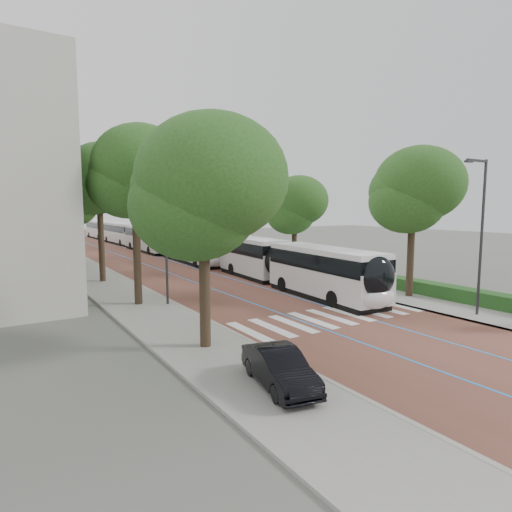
{
  "coord_description": "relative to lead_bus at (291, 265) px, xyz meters",
  "views": [
    {
      "loc": [
        -14.77,
        -15.36,
        5.78
      ],
      "look_at": [
        0.67,
        9.08,
        2.4
      ],
      "focal_mm": 30.0,
      "sensor_mm": 36.0,
      "label": 1
    }
  ],
  "objects": [
    {
      "name": "ground",
      "position": [
        -3.27,
        -8.55,
        -1.63
      ],
      "size": [
        160.0,
        160.0,
        0.0
      ],
      "primitive_type": "plane",
      "color": "#51544C",
      "rests_on": "ground"
    },
    {
      "name": "road",
      "position": [
        -3.27,
        31.45,
        -1.62
      ],
      "size": [
        11.0,
        140.0,
        0.02
      ],
      "primitive_type": "cube",
      "color": "brown",
      "rests_on": "ground"
    },
    {
      "name": "sidewalk_left",
      "position": [
        -10.77,
        31.45,
        -1.57
      ],
      "size": [
        4.0,
        140.0,
        0.12
      ],
      "primitive_type": "cube",
      "color": "gray",
      "rests_on": "ground"
    },
    {
      "name": "sidewalk_right",
      "position": [
        4.23,
        31.45,
        -1.57
      ],
      "size": [
        4.0,
        140.0,
        0.12
      ],
      "primitive_type": "cube",
      "color": "gray",
      "rests_on": "ground"
    },
    {
      "name": "kerb_left",
      "position": [
        -8.87,
        31.45,
        -1.57
      ],
      "size": [
        0.2,
        140.0,
        0.14
      ],
      "primitive_type": "cube",
      "color": "gray",
      "rests_on": "ground"
    },
    {
      "name": "kerb_right",
      "position": [
        2.33,
        31.45,
        -1.57
      ],
      "size": [
        0.2,
        140.0,
        0.14
      ],
      "primitive_type": "cube",
      "color": "gray",
      "rests_on": "ground"
    },
    {
      "name": "zebra_crossing",
      "position": [
        -3.07,
        -7.55,
        -1.6
      ],
      "size": [
        10.55,
        3.6,
        0.01
      ],
      "color": "silver",
      "rests_on": "ground"
    },
    {
      "name": "lane_line_left",
      "position": [
        -4.87,
        31.45,
        -1.6
      ],
      "size": [
        0.12,
        126.0,
        0.01
      ],
      "primitive_type": "cube",
      "color": "#2A80D3",
      "rests_on": "road"
    },
    {
      "name": "lane_line_right",
      "position": [
        -1.67,
        31.45,
        -1.6
      ],
      "size": [
        0.12,
        126.0,
        0.01
      ],
      "primitive_type": "cube",
      "color": "#2A80D3",
      "rests_on": "road"
    },
    {
      "name": "hedge",
      "position": [
        5.83,
        -8.55,
        -1.11
      ],
      "size": [
        1.2,
        14.0,
        0.8
      ],
      "primitive_type": "cube",
      "color": "#174418",
      "rests_on": "sidewalk_right"
    },
    {
      "name": "streetlight_near",
      "position": [
        3.35,
        -11.55,
        3.19
      ],
      "size": [
        1.82,
        0.2,
        8.0
      ],
      "color": "#2B2B2E",
      "rests_on": "sidewalk_right"
    },
    {
      "name": "streetlight_far",
      "position": [
        3.35,
        13.45,
        3.19
      ],
      "size": [
        1.82,
        0.2,
        8.0
      ],
      "color": "#2B2B2E",
      "rests_on": "sidewalk_right"
    },
    {
      "name": "lamp_post_left",
      "position": [
        -9.37,
        -0.55,
        2.49
      ],
      "size": [
        0.14,
        0.14,
        8.0
      ],
      "primitive_type": "cylinder",
      "color": "#2B2B2E",
      "rests_on": "sidewalk_left"
    },
    {
      "name": "trees_left",
      "position": [
        -10.77,
        17.01,
        5.22
      ],
      "size": [
        5.99,
        60.94,
        10.04
      ],
      "color": "black",
      "rests_on": "ground"
    },
    {
      "name": "trees_right",
      "position": [
        4.43,
        11.55,
        4.49
      ],
      "size": [
        5.48,
        47.21,
        8.89
      ],
      "color": "black",
      "rests_on": "ground"
    },
    {
      "name": "lead_bus",
      "position": [
        0.0,
        0.0,
        0.0
      ],
      "size": [
        3.66,
        18.52,
        3.2
      ],
      "rotation": [
        0.0,
        0.0,
        -0.06
      ],
      "color": "black",
      "rests_on": "ground"
    },
    {
      "name": "bus_queued_0",
      "position": [
        -0.2,
        16.06,
        -0.0
      ],
      "size": [
        2.98,
        12.48,
        3.2
      ],
      "rotation": [
        0.0,
        0.0,
        -0.04
      ],
      "color": "silver",
      "rests_on": "ground"
    },
    {
      "name": "bus_queued_1",
      "position": [
        -0.6,
        29.01,
        -0.0
      ],
      "size": [
        2.65,
        12.42,
        3.2
      ],
      "rotation": [
        0.0,
        0.0,
        0.01
      ],
      "color": "silver",
      "rests_on": "ground"
    },
    {
      "name": "bus_queued_2",
      "position": [
        -0.57,
        42.07,
        -0.0
      ],
      "size": [
        2.89,
        12.47,
        3.2
      ],
      "rotation": [
        0.0,
        0.0,
        0.03
      ],
      "color": "silver",
      "rests_on": "ground"
    },
    {
      "name": "bus_queued_3",
      "position": [
        -0.75,
        55.23,
        -0.0
      ],
      "size": [
        2.63,
        12.42,
        3.2
      ],
      "rotation": [
        0.0,
        0.0,
        0.01
      ],
      "color": "silver",
      "rests_on": "ground"
    },
    {
      "name": "parked_car",
      "position": [
        -10.51,
        -13.38,
        -0.9
      ],
      "size": [
        1.98,
        3.88,
        1.22
      ],
      "primitive_type": "imported",
      "rotation": [
        0.0,
        0.0,
        -0.2
      ],
      "color": "black",
      "rests_on": "sidewalk_left"
    }
  ]
}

